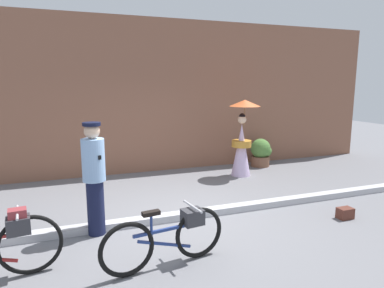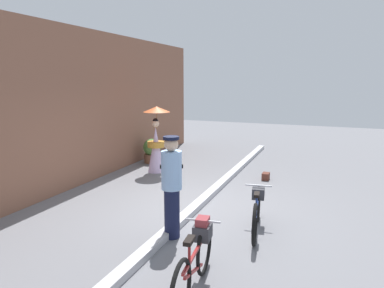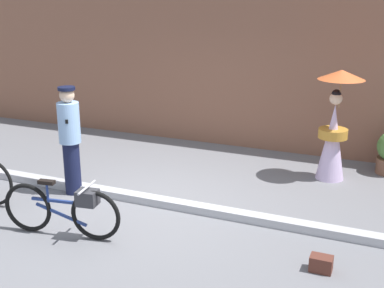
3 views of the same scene
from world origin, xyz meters
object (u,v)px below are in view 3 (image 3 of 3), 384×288
(bicycle_near_officer, at_px, (65,209))
(person_officer, at_px, (70,138))
(backpack_on_pavement, at_px, (321,264))
(person_with_parasol, at_px, (334,126))

(bicycle_near_officer, xyz_separation_m, person_officer, (-0.80, 1.27, 0.53))
(person_officer, distance_m, backpack_on_pavement, 4.23)
(backpack_on_pavement, bearing_deg, person_with_parasol, 96.24)
(person_with_parasol, bearing_deg, backpack_on_pavement, -83.76)
(person_officer, height_order, person_with_parasol, person_with_parasol)
(bicycle_near_officer, distance_m, person_with_parasol, 4.62)
(bicycle_near_officer, relative_size, person_officer, 0.96)
(person_officer, bearing_deg, bicycle_near_officer, -57.84)
(bicycle_near_officer, distance_m, backpack_on_pavement, 3.31)
(person_with_parasol, bearing_deg, bicycle_near_officer, -129.57)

